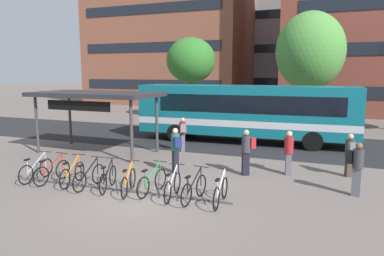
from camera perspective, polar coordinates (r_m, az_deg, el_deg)
The scene contains 25 objects.
ground at distance 11.62m, azimuth -7.49°, elevation -10.94°, with size 200.00×200.00×0.00m, color #6B605B.
bus_lane_asphalt at distance 20.69m, azimuth 5.98°, elevation -2.07°, with size 80.00×7.20×0.01m, color #232326.
city_bus at distance 20.23m, azimuth 8.29°, elevation 2.71°, with size 12.11×2.98×3.20m.
bike_rack at distance 12.29m, azimuth -11.60°, elevation -9.46°, with size 7.74×0.41×0.70m.
parked_bicycle_silver_0 at distance 14.28m, azimuth -23.73°, elevation -6.23°, with size 0.52×1.72×0.99m.
parked_bicycle_red_1 at distance 13.82m, azimuth -21.53°, elevation -6.59°, with size 0.52×1.72×0.99m.
parked_bicycle_orange_2 at distance 13.30m, azimuth -18.65°, elevation -7.03°, with size 0.54×1.70×0.99m.
parked_bicycle_black_3 at distance 12.79m, azimuth -16.19°, elevation -7.54°, with size 0.52×1.72×0.99m.
parked_bicycle_black_4 at distance 12.42m, azimuth -13.33°, elevation -7.92°, with size 0.65×1.67×0.99m.
parked_bicycle_orange_5 at distance 11.93m, azimuth -10.15°, elevation -8.52°, with size 0.65×1.67×0.99m.
parked_bicycle_green_6 at distance 11.78m, azimuth -6.42°, elevation -8.66°, with size 0.52×1.72×0.99m.
parked_bicycle_silver_7 at distance 11.32m, azimuth -3.13°, elevation -9.35°, with size 0.52×1.72×0.99m.
parked_bicycle_black_8 at distance 11.05m, azimuth 0.33°, elevation -9.79°, with size 0.52×1.72×0.99m.
parked_bicycle_white_9 at distance 10.83m, azimuth 4.63°, elevation -10.22°, with size 0.52×1.72×0.99m.
transit_shelter at distance 17.86m, azimuth -15.26°, elevation 4.97°, with size 6.22×3.25×2.99m.
commuter_black_pack_0 at distance 12.49m, azimuth 24.90°, elevation -5.44°, with size 0.56×0.39×1.75m.
commuter_grey_pack_1 at distance 14.66m, azimuth 24.04°, elevation -3.58°, with size 0.47×0.60×1.66m.
commuter_black_pack_2 at distance 14.21m, azimuth 15.27°, elevation -3.36°, with size 0.42×0.58×1.72m.
commuter_grey_pack_3 at distance 17.70m, azimuth -1.50°, elevation -0.65°, with size 0.52×0.61×1.71m.
commuter_navy_pack_4 at distance 13.88m, azimuth -2.64°, elevation -3.13°, with size 0.58×0.59×1.79m.
commuter_red_pack_5 at distance 13.77m, azimuth 8.79°, elevation -3.37°, with size 0.61×0.53×1.78m.
street_tree_0 at distance 27.70m, azimuth 18.45°, elevation 11.65°, with size 4.91×4.91×8.28m.
street_tree_1 at distance 30.11m, azimuth -0.18°, elevation 10.81°, with size 4.08×4.08×6.81m.
building_left_wing at distance 47.61m, azimuth -3.28°, elevation 14.41°, with size 19.50×12.24×16.99m.
building_centre_block at distance 55.74m, azimuth 13.43°, elevation 13.74°, with size 18.48×12.82×17.68m.
Camera 1 is at (5.31, -9.56, 3.93)m, focal length 33.21 mm.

